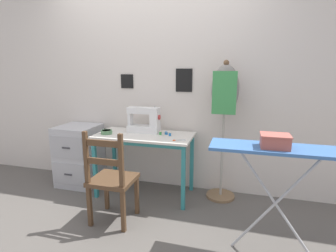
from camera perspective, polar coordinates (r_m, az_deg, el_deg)
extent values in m
plane|color=#5B5651|center=(3.00, -6.87, -16.60)|extent=(14.00, 14.00, 0.00)
cube|color=silver|center=(3.22, -3.22, 9.19)|extent=(10.00, 0.05, 2.55)
cube|color=black|center=(3.31, -8.90, 9.59)|extent=(0.16, 0.01, 0.17)
cube|color=black|center=(3.08, 3.50, 9.91)|extent=(0.19, 0.01, 0.26)
cube|color=silver|center=(2.98, -5.20, -2.07)|extent=(1.10, 0.55, 0.02)
cube|color=teal|center=(2.78, -6.91, -3.87)|extent=(1.02, 0.03, 0.04)
cube|color=teal|center=(3.11, -15.59, -8.89)|extent=(0.04, 0.04, 0.70)
cube|color=teal|center=(2.75, 3.35, -11.30)|extent=(0.04, 0.04, 0.70)
cube|color=teal|center=(3.49, -11.59, -6.32)|extent=(0.04, 0.04, 0.70)
cube|color=teal|center=(3.18, 5.19, -8.00)|extent=(0.04, 0.04, 0.70)
cube|color=white|center=(3.08, -5.30, -0.61)|extent=(0.37, 0.16, 0.08)
cube|color=white|center=(3.00, -2.86, 1.95)|extent=(0.09, 0.14, 0.21)
cube|color=white|center=(3.05, -5.78, 3.41)|extent=(0.32, 0.12, 0.07)
cube|color=white|center=(3.12, -8.21, 1.57)|extent=(0.04, 0.09, 0.14)
cylinder|color=#B22D2D|center=(2.99, -1.90, 1.91)|extent=(0.02, 0.06, 0.06)
cylinder|color=#99999E|center=(2.99, -2.89, 4.19)|extent=(0.01, 0.01, 0.02)
cylinder|color=#56895B|center=(3.07, -13.22, -1.27)|extent=(0.13, 0.13, 0.04)
cylinder|color=#2F4B32|center=(3.07, -13.24, -0.94)|extent=(0.10, 0.10, 0.01)
cube|color=silver|center=(2.73, 2.72, -3.04)|extent=(0.09, 0.07, 0.00)
cube|color=silver|center=(2.72, 2.79, -3.12)|extent=(0.10, 0.04, 0.00)
torus|color=#DB511E|center=(2.71, 1.34, -3.15)|extent=(0.03, 0.03, 0.01)
torus|color=#DB511E|center=(2.71, 1.32, -3.13)|extent=(0.03, 0.03, 0.01)
cylinder|color=green|center=(2.94, -1.67, -1.57)|extent=(0.03, 0.03, 0.04)
cylinder|color=beige|center=(2.93, -1.67, -1.21)|extent=(0.03, 0.03, 0.00)
cylinder|color=beige|center=(2.94, -1.67, -1.93)|extent=(0.03, 0.03, 0.00)
cylinder|color=#2875C1|center=(2.95, -0.39, -1.56)|extent=(0.03, 0.03, 0.04)
cylinder|color=beige|center=(2.95, -0.39, -1.25)|extent=(0.04, 0.04, 0.00)
cylinder|color=beige|center=(2.95, -0.38, -1.88)|extent=(0.04, 0.04, 0.00)
cylinder|color=#2875C1|center=(2.89, 0.40, -1.79)|extent=(0.03, 0.03, 0.04)
cylinder|color=beige|center=(2.88, 0.40, -1.40)|extent=(0.04, 0.04, 0.00)
cylinder|color=beige|center=(2.89, 0.40, -2.18)|extent=(0.04, 0.04, 0.00)
cube|color=#513823|center=(2.60, -11.83, -11.37)|extent=(0.40, 0.38, 0.04)
cube|color=#513823|center=(2.89, -13.24, -13.66)|extent=(0.04, 0.04, 0.39)
cube|color=#513823|center=(2.75, -6.80, -14.76)|extent=(0.04, 0.04, 0.39)
cube|color=#513823|center=(2.65, -16.68, -16.40)|extent=(0.04, 0.04, 0.39)
cube|color=#513823|center=(2.50, -9.73, -17.87)|extent=(0.04, 0.04, 0.39)
cube|color=#513823|center=(2.46, -17.36, -6.55)|extent=(0.04, 0.04, 0.48)
cube|color=#513823|center=(2.30, -10.15, -7.50)|extent=(0.04, 0.04, 0.48)
cube|color=#513823|center=(2.33, -14.06, -3.68)|extent=(0.34, 0.02, 0.06)
cube|color=#513823|center=(2.38, -13.85, -7.57)|extent=(0.34, 0.02, 0.06)
cube|color=#B7B7BC|center=(3.54, -18.69, -5.97)|extent=(0.47, 0.48, 0.76)
cube|color=#A8A8AD|center=(3.31, -21.27, -4.43)|extent=(0.43, 0.01, 0.27)
cube|color=#333338|center=(3.30, -21.37, -4.48)|extent=(0.10, 0.01, 0.02)
cube|color=#A8A8AD|center=(3.41, -20.83, -9.80)|extent=(0.43, 0.01, 0.27)
cube|color=#333338|center=(3.40, -20.93, -9.85)|extent=(0.10, 0.01, 0.02)
cylinder|color=#846647|center=(3.19, 11.31, -14.63)|extent=(0.32, 0.32, 0.03)
cylinder|color=#ADA89E|center=(2.99, 11.72, -5.62)|extent=(0.03, 0.03, 1.02)
ellipsoid|color=gray|center=(2.86, 12.32, 7.73)|extent=(0.29, 0.21, 0.53)
sphere|color=brown|center=(2.86, 12.58, 13.30)|extent=(0.06, 0.06, 0.06)
cube|color=#3D934C|center=(2.76, 12.15, 7.03)|extent=(0.25, 0.01, 0.44)
cube|color=#3D6BAD|center=(2.10, 23.28, -4.59)|extent=(1.02, 0.30, 0.02)
cylinder|color=#B7B7BC|center=(2.26, 22.32, -15.35)|extent=(0.63, 0.02, 0.87)
cylinder|color=#B7B7BC|center=(2.26, 22.32, -15.35)|extent=(0.63, 0.02, 0.87)
cube|color=#AD564C|center=(2.06, 22.26, -3.15)|extent=(0.20, 0.17, 0.09)
cube|color=#BE5F54|center=(2.05, 22.37, -1.81)|extent=(0.21, 0.17, 0.01)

